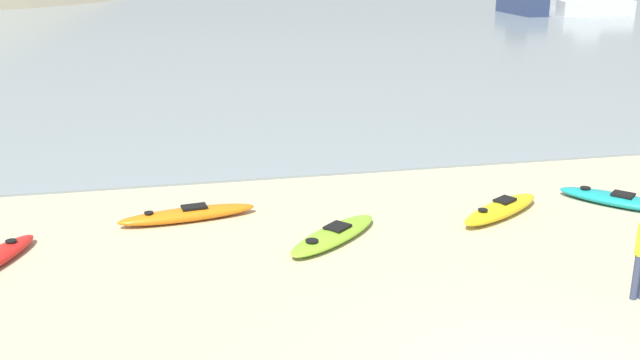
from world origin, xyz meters
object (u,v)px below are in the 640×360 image
at_px(moored_boat_1, 522,4).
at_px(moored_boat_2, 595,7).
at_px(kayak_on_sand_3, 188,214).
at_px(moored_boat_0, 564,2).
at_px(kayak_on_sand_1, 616,199).
at_px(kayak_on_sand_2, 334,235).
at_px(kayak_on_sand_0, 501,209).

distance_m(moored_boat_1, moored_boat_2, 5.75).
bearing_deg(kayak_on_sand_3, moored_boat_0, 52.78).
bearing_deg(kayak_on_sand_1, moored_boat_0, 61.90).
bearing_deg(kayak_on_sand_2, kayak_on_sand_3, 148.47).
distance_m(kayak_on_sand_0, kayak_on_sand_1, 3.07).
height_order(kayak_on_sand_1, moored_boat_1, moored_boat_1).
height_order(kayak_on_sand_0, kayak_on_sand_1, kayak_on_sand_0).
distance_m(moored_boat_0, moored_boat_1, 9.13).
height_order(moored_boat_1, moored_boat_2, moored_boat_1).
relative_size(kayak_on_sand_1, kayak_on_sand_3, 0.79).
xyz_separation_m(kayak_on_sand_0, moored_boat_0, (29.22, 49.10, 0.28)).
relative_size(moored_boat_1, moored_boat_2, 0.96).
relative_size(kayak_on_sand_0, kayak_on_sand_1, 1.06).
distance_m(kayak_on_sand_0, kayak_on_sand_2, 4.17).
relative_size(kayak_on_sand_2, kayak_on_sand_3, 0.82).
bearing_deg(moored_boat_2, kayak_on_sand_2, -127.21).
xyz_separation_m(kayak_on_sand_0, kayak_on_sand_3, (-7.13, 1.25, -0.02)).
relative_size(kayak_on_sand_3, moored_boat_0, 0.80).
bearing_deg(moored_boat_1, kayak_on_sand_3, -124.79).
distance_m(kayak_on_sand_2, moored_boat_0, 59.85).
bearing_deg(kayak_on_sand_1, kayak_on_sand_3, 173.65).
distance_m(kayak_on_sand_2, moored_boat_1, 51.21).
bearing_deg(moored_boat_1, kayak_on_sand_0, -117.03).
bearing_deg(kayak_on_sand_3, kayak_on_sand_0, -9.93).
bearing_deg(moored_boat_0, kayak_on_sand_0, -120.76).
height_order(kayak_on_sand_3, moored_boat_2, moored_boat_2).
relative_size(kayak_on_sand_0, kayak_on_sand_3, 0.84).
bearing_deg(kayak_on_sand_1, moored_boat_1, 66.22).
relative_size(kayak_on_sand_0, kayak_on_sand_2, 1.02).
distance_m(kayak_on_sand_0, moored_boat_2, 48.95).
bearing_deg(moored_boat_0, moored_boat_1, -141.05).
height_order(kayak_on_sand_3, moored_boat_0, moored_boat_0).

